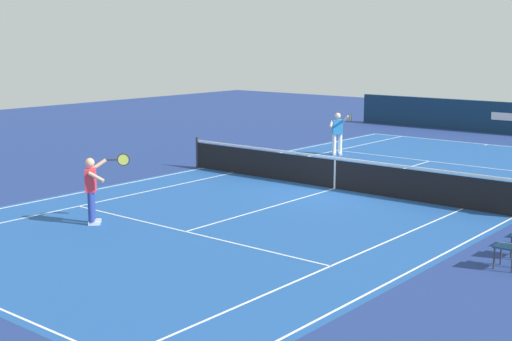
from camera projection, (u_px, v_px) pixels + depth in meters
name	position (u px, v px, depth m)	size (l,w,h in m)	color
ground_plane	(335.00, 189.00, 21.84)	(60.00, 60.00, 0.00)	navy
court_slab	(335.00, 189.00, 21.84)	(24.20, 11.40, 0.00)	#1E4C93
court_line_markings	(335.00, 188.00, 21.84)	(23.85, 11.05, 0.01)	white
tennis_net	(335.00, 173.00, 21.75)	(0.10, 11.70, 1.08)	#2D2D33
tennis_player_near	(92.00, 187.00, 17.54)	(1.13, 0.74, 1.70)	navy
tennis_player_far	(338.00, 131.00, 28.00)	(0.74, 1.13, 1.70)	white
tennis_ball	(320.00, 165.00, 25.77)	(0.07, 0.07, 0.07)	#CCE01E
spectator_chair_4	(512.00, 244.00, 14.12)	(0.44, 0.44, 0.88)	#38383D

